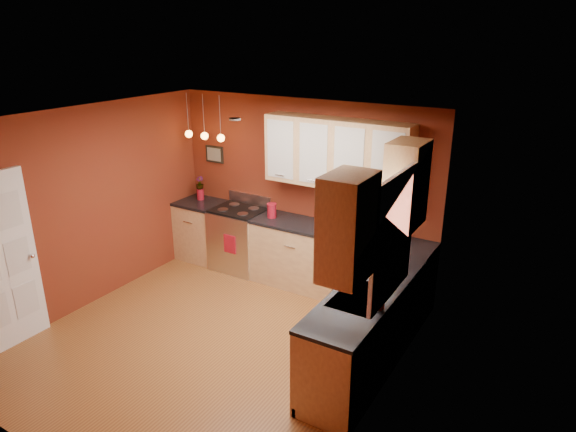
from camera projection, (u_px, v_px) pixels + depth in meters
The scene contains 27 objects.
floor at pixel (214, 342), 6.04m from camera, with size 4.20×4.20×0.00m, color #925C2A.
ceiling at pixel (201, 121), 5.15m from camera, with size 4.00×4.20×0.02m, color beige.
wall_back at pixel (303, 191), 7.29m from camera, with size 4.00×0.02×2.60m, color maroon.
wall_front at pixel (32, 332), 3.90m from camera, with size 4.00×0.02×2.60m, color maroon.
wall_left at pixel (86, 209), 6.56m from camera, with size 0.02×4.20×2.60m, color maroon.
wall_right at pixel (381, 284), 4.63m from camera, with size 0.02×4.20×2.60m, color maroon.
base_cabinets_back_left at pixel (202, 231), 8.13m from camera, with size 0.70×0.60×0.90m, color #DBB275.
base_cabinets_back_right at pixel (338, 264), 6.98m from camera, with size 2.54×0.60×0.90m, color #DBB275.
base_cabinets_right at pixel (365, 332), 5.43m from camera, with size 0.60×2.10×0.90m, color #DBB275.
counter_back_left at pixel (201, 203), 7.97m from camera, with size 0.70×0.62×0.04m, color black.
counter_back_right at pixel (339, 232), 6.82m from camera, with size 2.54×0.62×0.04m, color black.
counter_right at pixel (367, 293), 5.27m from camera, with size 0.62×2.10×0.04m, color black.
gas_range at pixel (239, 238), 7.77m from camera, with size 0.76×0.64×1.11m.
dishwasher_front at pixel (354, 279), 6.57m from camera, with size 0.60×0.02×0.80m, color silver.
sink at pixel (362, 299), 5.15m from camera, with size 0.50×0.70×0.33m.
window at pixel (393, 233), 4.75m from camera, with size 0.06×1.02×1.22m.
door_left_wall at pixel (1, 263), 5.68m from camera, with size 0.12×0.82×2.05m.
upper_cabinets_back at pixel (337, 154), 6.63m from camera, with size 2.00×0.35×0.90m, color #DBB275.
upper_cabinets_right at pixel (380, 203), 4.75m from camera, with size 0.35×1.95×0.90m, color #DBB275.
wall_picture at pixel (215, 154), 7.90m from camera, with size 0.32×0.03×0.26m, color black.
pendant_lights at pixel (205, 135), 7.46m from camera, with size 0.71×0.11×0.66m.
red_canister at pixel (272, 211), 7.27m from camera, with size 0.14×0.14×0.21m.
red_vase at pixel (200, 194), 8.05m from camera, with size 0.11×0.11×0.17m, color maroon.
flowers at pixel (200, 183), 7.99m from camera, with size 0.12×0.12×0.22m, color maroon.
coffee_maker at pixel (388, 229), 6.52m from camera, with size 0.21×0.20×0.28m.
soap_pump at pixel (378, 300), 4.87m from camera, with size 0.10×0.10×0.21m, color silver.
dish_towel at pixel (230, 244), 7.46m from camera, with size 0.20×0.01×0.28m, color maroon.
Camera 1 is at (3.41, -3.98, 3.47)m, focal length 32.00 mm.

